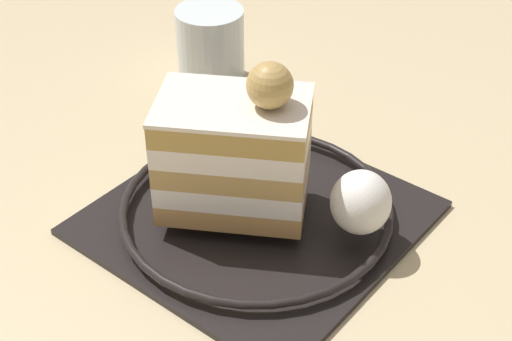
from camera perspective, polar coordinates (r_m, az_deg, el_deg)
ground_plane at (r=0.58m, az=1.70°, el=-2.91°), size 2.40×2.40×0.00m
dessert_plate at (r=0.57m, az=0.00°, el=-3.10°), size 0.24×0.24×0.02m
cake_slice at (r=0.53m, az=-1.55°, el=1.41°), size 0.10×0.12×0.12m
whipped_cream_dollop at (r=0.53m, az=7.78°, el=-2.35°), size 0.04×0.04×0.05m
fork at (r=0.63m, az=-1.43°, el=3.06°), size 0.09×0.10×0.00m
drink_glass_near at (r=0.72m, az=-3.39°, el=8.97°), size 0.06×0.06×0.07m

